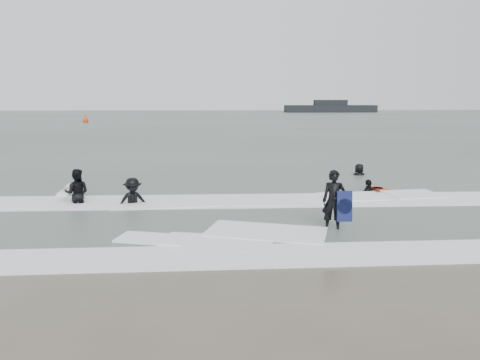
{
  "coord_description": "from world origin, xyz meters",
  "views": [
    {
      "loc": [
        -0.91,
        -12.38,
        4.12
      ],
      "look_at": [
        0.0,
        5.0,
        1.1
      ],
      "focal_mm": 35.0,
      "sensor_mm": 36.0,
      "label": 1
    }
  ],
  "objects_px": {
    "surfer_centre": "(333,231)",
    "surfer_breaker": "(133,206)",
    "surfer_wading": "(78,204)",
    "vessel_horizon": "(330,108)",
    "buoy": "(86,120)",
    "surfer_right_far": "(359,176)",
    "surfer_right_near": "(369,192)"
  },
  "relations": [
    {
      "from": "surfer_right_far",
      "to": "buoy",
      "type": "height_order",
      "value": "buoy"
    },
    {
      "from": "surfer_wading",
      "to": "surfer_breaker",
      "type": "bearing_deg",
      "value": 167.28
    },
    {
      "from": "surfer_wading",
      "to": "vessel_horizon",
      "type": "relative_size",
      "value": 0.07
    },
    {
      "from": "surfer_wading",
      "to": "vessel_horizon",
      "type": "xyz_separation_m",
      "value": [
        41.12,
        126.39,
        1.43
      ]
    },
    {
      "from": "buoy",
      "to": "vessel_horizon",
      "type": "bearing_deg",
      "value": 46.29
    },
    {
      "from": "buoy",
      "to": "surfer_centre",
      "type": "bearing_deg",
      "value": -69.21
    },
    {
      "from": "buoy",
      "to": "vessel_horizon",
      "type": "relative_size",
      "value": 0.06
    },
    {
      "from": "surfer_breaker",
      "to": "vessel_horizon",
      "type": "xyz_separation_m",
      "value": [
        38.87,
        126.76,
        1.43
      ]
    },
    {
      "from": "surfer_centre",
      "to": "buoy",
      "type": "bearing_deg",
      "value": 126.57
    },
    {
      "from": "buoy",
      "to": "surfer_breaker",
      "type": "bearing_deg",
      "value": -73.47
    },
    {
      "from": "surfer_right_far",
      "to": "buoy",
      "type": "relative_size",
      "value": 1.11
    },
    {
      "from": "surfer_wading",
      "to": "buoy",
      "type": "bearing_deg",
      "value": -78.51
    },
    {
      "from": "surfer_right_far",
      "to": "vessel_horizon",
      "type": "relative_size",
      "value": 0.06
    },
    {
      "from": "surfer_centre",
      "to": "surfer_breaker",
      "type": "height_order",
      "value": "surfer_centre"
    },
    {
      "from": "surfer_wading",
      "to": "surfer_right_far",
      "type": "height_order",
      "value": "surfer_wading"
    },
    {
      "from": "surfer_wading",
      "to": "surfer_centre",
      "type": "bearing_deg",
      "value": 151.71
    },
    {
      "from": "surfer_right_far",
      "to": "vessel_horizon",
      "type": "height_order",
      "value": "vessel_horizon"
    },
    {
      "from": "surfer_breaker",
      "to": "surfer_right_far",
      "type": "bearing_deg",
      "value": 9.5
    },
    {
      "from": "surfer_right_near",
      "to": "vessel_horizon",
      "type": "bearing_deg",
      "value": -134.88
    },
    {
      "from": "surfer_right_near",
      "to": "vessel_horizon",
      "type": "xyz_separation_m",
      "value": [
        28.78,
        124.55,
        1.43
      ]
    },
    {
      "from": "surfer_centre",
      "to": "surfer_wading",
      "type": "xyz_separation_m",
      "value": [
        -9.18,
        4.28,
        0.0
      ]
    },
    {
      "from": "surfer_wading",
      "to": "vessel_horizon",
      "type": "bearing_deg",
      "value": -111.32
    },
    {
      "from": "surfer_centre",
      "to": "surfer_breaker",
      "type": "relative_size",
      "value": 1.0
    },
    {
      "from": "surfer_right_far",
      "to": "surfer_breaker",
      "type": "bearing_deg",
      "value": 24.11
    },
    {
      "from": "surfer_right_near",
      "to": "surfer_centre",
      "type": "bearing_deg",
      "value": 30.79
    },
    {
      "from": "surfer_right_far",
      "to": "buoy",
      "type": "xyz_separation_m",
      "value": [
        -30.5,
        59.13,
        0.42
      ]
    },
    {
      "from": "surfer_right_far",
      "to": "surfer_centre",
      "type": "bearing_deg",
      "value": 62.02
    },
    {
      "from": "surfer_breaker",
      "to": "surfer_centre",
      "type": "bearing_deg",
      "value": -50.78
    },
    {
      "from": "surfer_wading",
      "to": "buoy",
      "type": "xyz_separation_m",
      "value": [
        -17.25,
        65.34,
        0.42
      ]
    },
    {
      "from": "surfer_breaker",
      "to": "buoy",
      "type": "height_order",
      "value": "buoy"
    },
    {
      "from": "surfer_breaker",
      "to": "surfer_right_far",
      "type": "distance_m",
      "value": 12.82
    },
    {
      "from": "buoy",
      "to": "vessel_horizon",
      "type": "height_order",
      "value": "vessel_horizon"
    }
  ]
}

